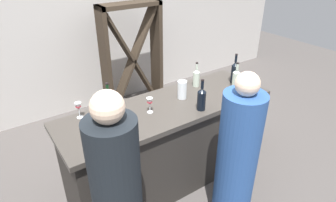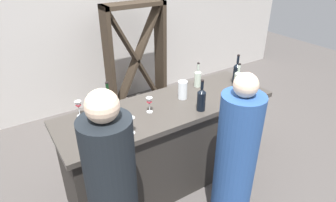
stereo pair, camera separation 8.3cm
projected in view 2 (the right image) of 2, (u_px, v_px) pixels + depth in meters
The scene contains 15 objects.
ground_plane at pixel (168, 179), 3.36m from camera, with size 12.00×12.00×0.00m, color #4C4744.
back_wall at pixel (88, 19), 4.33m from camera, with size 8.00×0.10×2.80m, color #BCB7B2.
bar_counter at pixel (168, 145), 3.13m from camera, with size 2.20×0.72×0.97m.
wine_rack at pixel (136, 60), 4.41m from camera, with size 0.92×0.28×1.67m.
wine_bottle_leftmost_dark_green at pixel (109, 101), 2.73m from camera, with size 0.08×0.08×0.31m.
wine_bottle_second_left_near_black at pixel (201, 99), 2.76m from camera, with size 0.08×0.08×0.32m.
wine_bottle_center_clear_pale at pixel (198, 78), 3.24m from camera, with size 0.07×0.07×0.28m.
wine_bottle_second_right_clear_pale at pixel (238, 78), 3.21m from camera, with size 0.08×0.08×0.28m.
wine_bottle_rightmost_near_black at pixel (237, 73), 3.30m from camera, with size 0.08×0.08×0.34m.
wine_glass_near_left at pixel (131, 122), 2.43m from camera, with size 0.07×0.07×0.15m.
wine_glass_near_center at pixel (149, 102), 2.74m from camera, with size 0.06×0.06×0.15m.
wine_glass_near_right at pixel (78, 106), 2.67m from camera, with size 0.06×0.06×0.16m.
water_pitcher at pixel (183, 90), 2.99m from camera, with size 0.10×0.10×0.19m.
person_left_guest at pixel (114, 199), 2.11m from camera, with size 0.39×0.39×1.64m.
person_center_guest at pixel (235, 161), 2.56m from camera, with size 0.46×0.46×1.54m.
Camera 2 is at (-1.35, -2.13, 2.39)m, focal length 31.30 mm.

